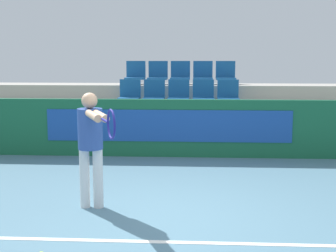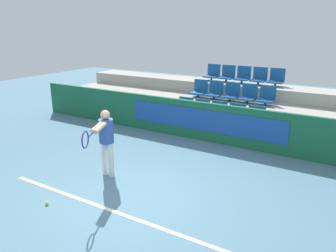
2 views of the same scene
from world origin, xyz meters
TOP-DOWN VIEW (x-y plane):
  - ground_plane at (0.00, 0.00)m, footprint 30.00×30.00m
  - court_baseline at (0.00, -0.53)m, footprint 5.11×0.08m
  - barrier_wall at (-0.00, 3.80)m, footprint 12.96×0.14m
  - bleacher_tier_front at (0.00, 4.43)m, footprint 12.56×1.09m
  - bleacher_tier_middle at (0.00, 5.52)m, footprint 12.56×1.09m
  - bleacher_tier_back at (0.00, 6.61)m, footprint 12.56×1.09m
  - stadium_chair_0 at (-1.16, 4.57)m, footprint 0.50×0.45m
  - stadium_chair_1 at (-0.58, 4.57)m, footprint 0.50×0.45m
  - stadium_chair_2 at (0.00, 4.57)m, footprint 0.50×0.45m
  - stadium_chair_3 at (0.58, 4.57)m, footprint 0.50×0.45m
  - stadium_chair_4 at (1.16, 4.57)m, footprint 0.50×0.45m
  - stadium_chair_5 at (-1.16, 5.66)m, footprint 0.50×0.45m
  - stadium_chair_6 at (-0.58, 5.66)m, footprint 0.50×0.45m
  - stadium_chair_7 at (0.00, 5.66)m, footprint 0.50×0.45m
  - stadium_chair_8 at (0.58, 5.66)m, footprint 0.50×0.45m
  - stadium_chair_9 at (1.16, 5.66)m, footprint 0.50×0.45m
  - stadium_chair_10 at (-1.16, 6.75)m, footprint 0.50×0.45m
  - stadium_chair_11 at (-0.58, 6.75)m, footprint 0.50×0.45m
  - stadium_chair_12 at (0.00, 6.75)m, footprint 0.50×0.45m
  - stadium_chair_13 at (0.58, 6.75)m, footprint 0.50×0.45m
  - stadium_chair_14 at (1.16, 6.75)m, footprint 0.50×0.45m
  - tennis_player at (-0.92, 0.51)m, footprint 0.71×1.40m

SIDE VIEW (x-z plane):
  - ground_plane at x=0.00m, z-range 0.00..0.00m
  - court_baseline at x=0.00m, z-range 0.00..0.01m
  - bleacher_tier_front at x=0.00m, z-range 0.00..0.42m
  - bleacher_tier_middle at x=0.00m, z-range 0.00..0.84m
  - barrier_wall at x=0.00m, z-range 0.00..1.14m
  - bleacher_tier_back at x=0.00m, z-range 0.00..1.27m
  - stadium_chair_0 at x=-1.16m, z-range 0.37..0.95m
  - stadium_chair_1 at x=-0.58m, z-range 0.37..0.95m
  - stadium_chair_2 at x=0.00m, z-range 0.37..0.95m
  - stadium_chair_3 at x=0.58m, z-range 0.37..0.95m
  - stadium_chair_4 at x=1.16m, z-range 0.37..0.95m
  - tennis_player at x=-0.92m, z-range 0.17..1.68m
  - stadium_chair_5 at x=-1.16m, z-range 0.79..1.37m
  - stadium_chair_6 at x=-0.58m, z-range 0.79..1.37m
  - stadium_chair_7 at x=0.00m, z-range 0.79..1.37m
  - stadium_chair_8 at x=0.58m, z-range 0.79..1.37m
  - stadium_chair_9 at x=1.16m, z-range 0.79..1.37m
  - stadium_chair_10 at x=-1.16m, z-range 1.21..1.80m
  - stadium_chair_11 at x=-0.58m, z-range 1.21..1.80m
  - stadium_chair_12 at x=0.00m, z-range 1.21..1.80m
  - stadium_chair_13 at x=0.58m, z-range 1.21..1.80m
  - stadium_chair_14 at x=1.16m, z-range 1.21..1.80m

